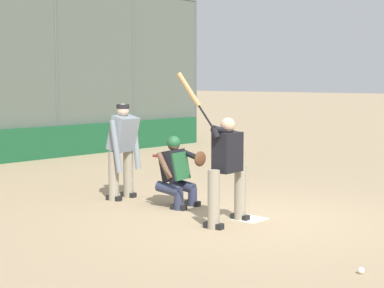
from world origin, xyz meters
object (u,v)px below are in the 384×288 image
Objects in this scene: umpire_home at (123,148)px; catcher_behind_plate at (178,170)px; batter_at_plate at (227,166)px; baseball_loose at (361,271)px; spare_bat_near_backstop at (161,156)px.

catcher_behind_plate is at bearing 88.76° from umpire_home.
batter_at_plate reaches higher than catcher_behind_plate.
catcher_behind_plate is at bearing -108.77° from baseball_loose.
umpire_home is at bearing -91.94° from catcher_behind_plate.
batter_at_plate is at bearing -108.99° from baseball_loose.
spare_bat_near_backstop is 10.96× the size of baseball_loose.
batter_at_plate is 2.55m from umpire_home.
umpire_home is 5.90m from spare_bat_near_backstop.
baseball_loose is (1.19, 5.05, -0.84)m from umpire_home.
umpire_home reaches higher than baseball_loose.
catcher_behind_plate is at bearing -113.91° from batter_at_plate.
baseball_loose is (1.32, 3.89, -0.55)m from catcher_behind_plate.
batter_at_plate is 2.64× the size of spare_bat_near_backstop.
baseball_loose is (5.78, 8.66, 0.00)m from spare_bat_near_backstop.
umpire_home is at bearing -103.27° from baseball_loose.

